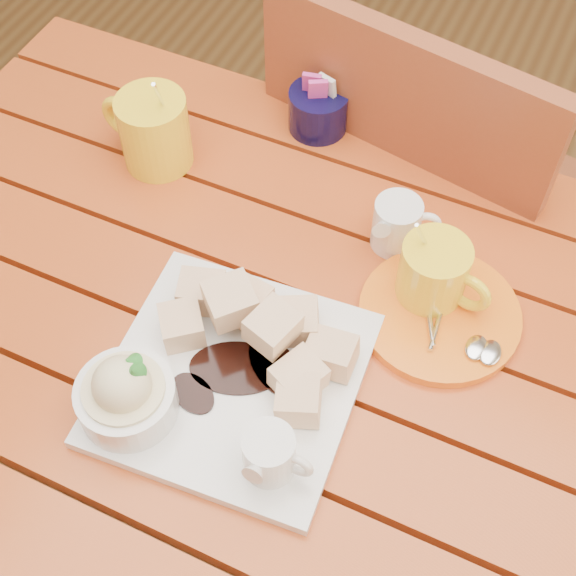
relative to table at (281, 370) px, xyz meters
The scene contains 9 objects.
ground 0.64m from the table, 90.00° to the right, with size 5.00×5.00×0.00m, color brown.
table is the anchor object (origin of this frame).
dessert_plate 0.18m from the table, 107.14° to the right, with size 0.30×0.30×0.11m.
coffee_mug_left 0.37m from the table, 146.72° to the left, with size 0.14×0.10×0.16m.
coffee_mug_right 0.25m from the table, 38.34° to the left, with size 0.12×0.08×0.14m.
cream_pitcher 0.25m from the table, 66.08° to the left, with size 0.09×0.08×0.08m.
sugar_caddy 0.38m from the table, 106.36° to the left, with size 0.09×0.09×0.09m.
orange_saucer 0.23m from the table, 28.53° to the left, with size 0.20×0.20×0.02m.
chair_far 0.48m from the table, 84.75° to the left, with size 0.52×0.52×0.94m.
Camera 1 is at (0.23, -0.47, 1.58)m, focal length 50.00 mm.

